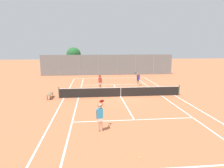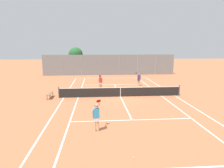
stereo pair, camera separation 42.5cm
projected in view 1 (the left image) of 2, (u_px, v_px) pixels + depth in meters
name	position (u px, v px, depth m)	size (l,w,h in m)	color
ground_plane	(121.00, 97.00, 19.68)	(120.00, 120.00, 0.00)	#C67047
court_line_markings	(121.00, 97.00, 19.68)	(11.10, 23.90, 0.01)	white
tennis_net	(121.00, 92.00, 19.58)	(12.00, 0.10, 1.07)	#474C47
player_near_side	(100.00, 116.00, 11.46)	(0.56, 0.82, 1.77)	#D8A884
player_far_left	(100.00, 82.00, 22.69)	(0.44, 0.89, 1.77)	tan
player_far_right	(138.00, 78.00, 25.09)	(0.84, 0.69, 1.77)	#D8A884
loose_tennis_ball_0	(183.00, 104.00, 16.88)	(0.07, 0.07, 0.07)	#D1DB33
loose_tennis_ball_1	(140.00, 157.00, 8.83)	(0.07, 0.07, 0.07)	#D1DB33
loose_tennis_ball_2	(132.00, 92.00, 21.33)	(0.07, 0.07, 0.07)	#D1DB33
loose_tennis_ball_3	(174.00, 116.00, 14.11)	(0.07, 0.07, 0.07)	#D1DB33
loose_tennis_ball_4	(91.00, 101.00, 17.88)	(0.07, 0.07, 0.07)	#D1DB33
courtside_bench	(50.00, 94.00, 18.97)	(0.36, 1.50, 0.47)	olive
back_fence	(108.00, 65.00, 34.41)	(22.78, 0.08, 3.52)	gray
tree_behind_left	(74.00, 55.00, 36.47)	(2.62, 2.62, 4.74)	brown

